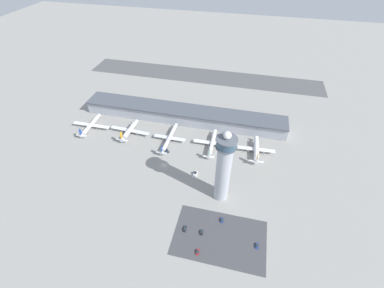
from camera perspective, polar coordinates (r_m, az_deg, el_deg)
ground_plane at (r=232.56m, az=-6.26°, el=-4.70°), size 1000.00×1000.00×0.00m
terminal_building at (r=278.44m, az=-1.90°, el=6.52°), size 215.84×25.00×14.60m
runway_strip at (r=373.04m, az=2.50°, el=14.89°), size 323.77×44.00×0.01m
control_tower at (r=186.16m, az=7.03°, el=-5.30°), size 14.59×14.59×65.29m
parking_lot_surface at (r=190.91m, az=6.15°, el=-19.93°), size 64.00×40.00×0.01m
airplane_gate_alpha at (r=288.67m, az=-21.60°, el=3.93°), size 40.39×37.39×12.22m
airplane_gate_bravo at (r=269.15m, az=-13.71°, el=2.96°), size 41.87×33.62×13.89m
airplane_gate_charlie at (r=253.50m, az=-5.06°, el=1.34°), size 31.85×45.81×11.69m
airplane_gate_delta at (r=247.68m, az=4.49°, el=0.18°), size 36.39×39.91×11.53m
airplane_gate_echo at (r=247.29m, az=14.11°, el=-1.15°), size 35.10×35.12×14.04m
service_truck_catering at (r=244.62m, az=-5.74°, el=-1.47°), size 7.18×6.26×2.94m
service_truck_fuel at (r=222.58m, az=0.68°, el=-6.70°), size 3.27×7.24×2.96m
car_yellow_taxi at (r=184.67m, az=1.28°, el=-22.85°), size 1.96×4.16×1.43m
car_grey_coupe at (r=192.61m, az=-1.58°, el=-18.32°), size 1.80×4.78×1.38m
car_silver_sedan at (r=197.34m, az=6.66°, el=-16.44°), size 2.01×4.20×1.54m
car_blue_compact at (r=191.62m, az=14.24°, el=-21.07°), size 1.98×4.34×1.43m
car_navy_sedan at (r=191.31m, az=2.14°, el=-19.01°), size 1.96×4.09×1.41m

